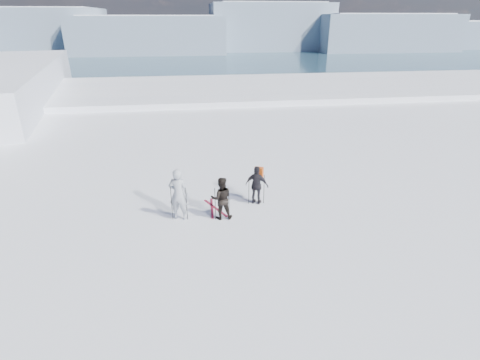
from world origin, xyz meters
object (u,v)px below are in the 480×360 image
object	(u,v)px
skis_loose	(214,208)
skier_pack	(257,185)
skier_grey	(179,194)
skier_dark	(221,198)

from	to	relation	value
skis_loose	skier_pack	bearing A→B (deg)	6.92
skier_grey	skier_pack	world-z (taller)	skier_grey
skier_dark	skis_loose	size ratio (longest dim) A/B	0.97
skier_grey	skis_loose	size ratio (longest dim) A/B	1.18
skier_grey	skis_loose	distance (m)	1.76
skier_grey	skier_dark	size ratio (longest dim) A/B	1.22
skier_pack	skis_loose	world-z (taller)	skier_pack
skier_grey	skier_dark	bearing A→B (deg)	-170.60
skier_pack	skier_grey	bearing A→B (deg)	41.30
skier_grey	skis_loose	bearing A→B (deg)	-139.03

